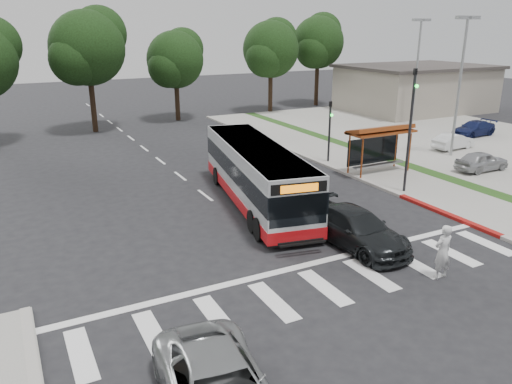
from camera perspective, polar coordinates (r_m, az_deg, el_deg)
ground at (r=21.31m, az=0.16°, el=-4.99°), size 140.00×140.00×0.00m
sidewalk_east at (r=33.38m, az=10.69°, el=3.49°), size 4.00×40.00×0.12m
curb_east at (r=32.22m, az=7.86°, el=3.13°), size 0.30×40.00×0.15m
curb_east_red at (r=25.11m, az=20.96°, el=-2.39°), size 0.32×6.00×0.15m
parking_lot at (r=42.94m, az=21.90°, el=5.77°), size 18.00×36.00×0.10m
commercial_building at (r=55.77m, az=17.73°, el=11.09°), size 14.00×10.00×4.40m
building_roof_cap at (r=55.56m, az=17.97°, el=13.49°), size 14.60×10.60×0.30m
crosswalk_ladder at (r=17.48m, az=7.85°, el=-10.72°), size 18.00×2.60×0.01m
bus_shelter at (r=30.57m, az=13.95°, el=6.32°), size 4.20×1.60×2.86m
traffic_signal_ne_tall at (r=26.89m, az=17.28°, el=7.76°), size 0.18×0.37×6.50m
traffic_signal_ne_short at (r=32.41m, az=8.43°, el=7.55°), size 0.18×0.37×4.00m
lot_light_front at (r=35.80m, az=22.44°, el=12.96°), size 1.90×0.35×9.01m
lot_light_mid at (r=47.00m, az=18.01°, el=14.41°), size 1.90×0.35×9.01m
tree_ne_a at (r=51.94m, az=1.74°, el=16.09°), size 6.16×5.74×9.30m
tree_ne_b at (r=57.29m, az=7.14°, el=16.71°), size 6.16×5.74×10.02m
tree_north_a at (r=44.04m, az=-18.65°, el=15.47°), size 6.60×6.15×10.17m
tree_north_b at (r=47.95m, az=-9.16°, el=14.81°), size 5.72×5.33×8.43m
transit_bus at (r=24.59m, az=0.02°, el=1.91°), size 4.57×11.76×2.97m
pedestrian at (r=18.66m, az=20.56°, el=-6.42°), size 0.73×0.48×2.00m
dark_sedan at (r=20.49m, az=11.36°, el=-4.12°), size 2.40×5.22×1.48m
parked_car_0 at (r=33.30m, az=24.40°, el=3.25°), size 3.56×1.46×1.21m
parked_car_1 at (r=38.52m, az=21.61°, el=5.41°), size 3.53×1.55×1.13m
parked_car_3 at (r=43.89m, az=23.62°, el=6.66°), size 4.21×2.01×1.19m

